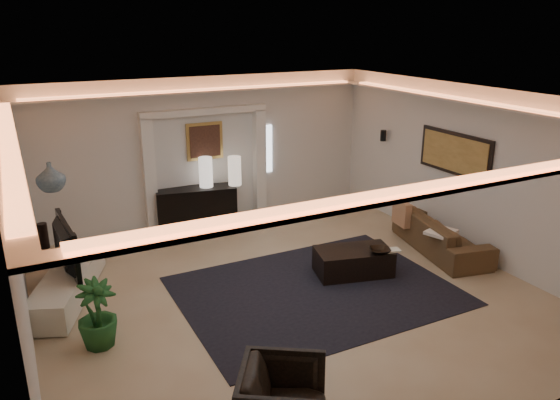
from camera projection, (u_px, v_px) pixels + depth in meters
name	position (u px, v px, depth m)	size (l,w,h in m)	color
floor	(286.00, 291.00, 8.11)	(7.00, 7.00, 0.00)	tan
ceiling	(287.00, 98.00, 7.19)	(7.00, 7.00, 0.00)	white
wall_back	(205.00, 151.00, 10.61)	(7.00, 7.00, 0.00)	silver
wall_front	(472.00, 313.00, 4.69)	(7.00, 7.00, 0.00)	silver
wall_left	(17.00, 244.00, 6.14)	(7.00, 7.00, 0.00)	silver
wall_right	(467.00, 171.00, 9.16)	(7.00, 7.00, 0.00)	silver
cove_soffit	(287.00, 119.00, 7.28)	(7.00, 7.00, 0.04)	silver
daylight_slit	(266.00, 149.00, 11.20)	(0.25, 0.03, 1.00)	white
area_rug	(316.00, 291.00, 8.11)	(4.00, 3.00, 0.01)	black
pilaster_left	(150.00, 176.00, 10.14)	(0.22, 0.20, 2.20)	silver
pilaster_right	(260.00, 162.00, 11.13)	(0.22, 0.20, 2.20)	silver
alcove_header	(205.00, 111.00, 10.27)	(2.52, 0.20, 0.12)	silver
painting_frame	(205.00, 141.00, 10.52)	(0.74, 0.04, 0.74)	tan
painting_canvas	(205.00, 141.00, 10.50)	(0.62, 0.02, 0.62)	#4C2D1E
art_panel_frame	(455.00, 153.00, 9.32)	(0.04, 1.64, 0.74)	black
art_panel_gold	(454.00, 154.00, 9.31)	(0.02, 1.50, 0.62)	tan
wall_sconce	(383.00, 136.00, 10.89)	(0.12, 0.12, 0.22)	black
wall_niche	(15.00, 194.00, 7.29)	(0.10, 0.55, 0.04)	silver
console	(197.00, 207.00, 10.60)	(1.55, 0.48, 0.77)	black
lamp_left	(206.00, 172.00, 10.47)	(0.27, 0.27, 0.59)	silver
lamp_right	(235.00, 170.00, 10.59)	(0.26, 0.26, 0.58)	beige
media_ledge	(69.00, 284.00, 7.85)	(0.55, 2.20, 0.41)	beige
tv	(58.00, 246.00, 7.67)	(0.17, 1.30, 0.75)	black
figurine	(43.00, 236.00, 8.52)	(0.15, 0.15, 0.42)	black
ginger_jar	(51.00, 177.00, 7.28)	(0.39, 0.39, 0.40)	slate
plant	(97.00, 314.00, 6.61)	(0.49, 0.49, 0.88)	#1A491C
sofa	(441.00, 234.00, 9.46)	(0.83, 2.11, 0.62)	#4B3520
throw_blanket	(441.00, 232.00, 8.91)	(0.48, 0.40, 0.05)	silver
throw_pillow	(402.00, 213.00, 9.79)	(0.13, 0.45, 0.45)	#AD7954
coffee_table	(353.00, 262.00, 8.60)	(1.19, 0.65, 0.44)	black
bowl	(380.00, 252.00, 8.40)	(0.32, 0.32, 0.08)	black
magazine	(392.00, 251.00, 8.48)	(0.24, 0.17, 0.03)	beige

